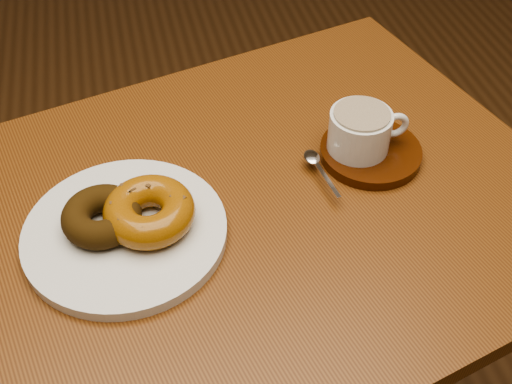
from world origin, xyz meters
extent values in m
cube|color=brown|center=(0.15, -0.07, 0.80)|extent=(1.01, 0.85, 0.03)
cylinder|color=#422113|center=(0.46, 0.30, 0.39)|extent=(0.05, 0.05, 0.79)
cylinder|color=silver|center=(0.00, -0.09, 0.83)|extent=(0.36, 0.36, 0.02)
torus|color=#36220A|center=(-0.03, -0.08, 0.85)|extent=(0.12, 0.12, 0.04)
torus|color=#90550F|center=(0.03, -0.09, 0.86)|extent=(0.15, 0.15, 0.04)
cube|color=#4A3118|center=(0.07, -0.09, 0.87)|extent=(0.01, 0.01, 0.00)
cube|color=#4A3118|center=(0.07, -0.08, 0.87)|extent=(0.01, 0.01, 0.00)
cube|color=#4A3118|center=(0.06, -0.07, 0.87)|extent=(0.01, 0.01, 0.00)
cube|color=#4A3118|center=(0.05, -0.06, 0.87)|extent=(0.01, 0.01, 0.00)
cube|color=#4A3118|center=(0.04, -0.05, 0.87)|extent=(0.01, 0.01, 0.00)
cube|color=#4A3118|center=(0.03, -0.05, 0.87)|extent=(0.01, 0.01, 0.00)
cube|color=#4A3118|center=(0.01, -0.06, 0.87)|extent=(0.01, 0.01, 0.00)
cube|color=#4A3118|center=(0.00, -0.07, 0.87)|extent=(0.01, 0.01, 0.00)
cube|color=#4A3118|center=(0.00, -0.08, 0.87)|extent=(0.01, 0.01, 0.00)
cube|color=#4A3118|center=(0.00, -0.09, 0.87)|extent=(0.01, 0.01, 0.00)
cube|color=#4A3118|center=(0.00, -0.10, 0.87)|extent=(0.01, 0.01, 0.00)
cube|color=#4A3118|center=(0.00, -0.11, 0.87)|extent=(0.01, 0.01, 0.00)
cube|color=#4A3118|center=(0.01, -0.12, 0.87)|extent=(0.01, 0.01, 0.00)
cube|color=#4A3118|center=(0.03, -0.12, 0.87)|extent=(0.01, 0.01, 0.00)
cube|color=#4A3118|center=(0.04, -0.12, 0.87)|extent=(0.01, 0.01, 0.00)
cube|color=#4A3118|center=(0.05, -0.12, 0.87)|extent=(0.01, 0.01, 0.00)
cube|color=#4A3118|center=(0.06, -0.11, 0.87)|extent=(0.01, 0.01, 0.00)
cube|color=#4A3118|center=(0.07, -0.10, 0.87)|extent=(0.01, 0.01, 0.00)
cylinder|color=#361607|center=(0.36, -0.02, 0.83)|extent=(0.18, 0.18, 0.02)
cylinder|color=silver|center=(0.34, -0.01, 0.86)|extent=(0.09, 0.09, 0.06)
cylinder|color=#51361B|center=(0.34, -0.01, 0.89)|extent=(0.08, 0.08, 0.00)
torus|color=silver|center=(0.39, -0.01, 0.87)|extent=(0.04, 0.01, 0.04)
ellipsoid|color=silver|center=(0.27, -0.02, 0.84)|extent=(0.02, 0.03, 0.01)
cube|color=silver|center=(0.27, -0.06, 0.84)|extent=(0.02, 0.08, 0.00)
camera|label=1|loc=(0.04, -0.65, 1.44)|focal=45.00mm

